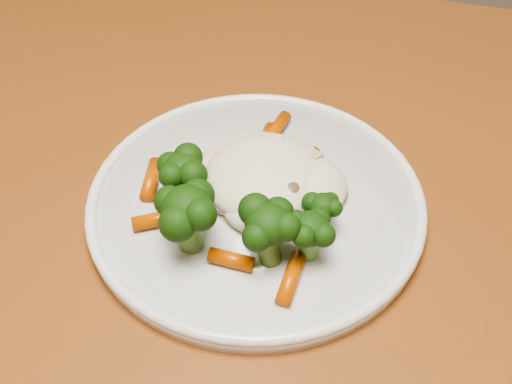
% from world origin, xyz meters
% --- Properties ---
extents(dining_table, '(1.40, 1.13, 0.75)m').
position_xyz_m(dining_table, '(0.04, -0.02, 0.65)').
color(dining_table, brown).
rests_on(dining_table, ground).
extents(plate, '(0.28, 0.28, 0.01)m').
position_xyz_m(plate, '(0.03, -0.02, 0.76)').
color(plate, white).
rests_on(plate, dining_table).
extents(meal, '(0.19, 0.20, 0.05)m').
position_xyz_m(meal, '(0.03, -0.04, 0.79)').
color(meal, beige).
rests_on(meal, plate).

